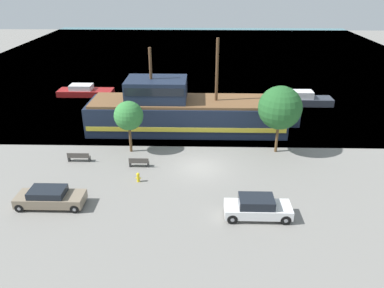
# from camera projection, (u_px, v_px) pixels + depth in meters

# --- Properties ---
(ground_plane) EXTENTS (160.00, 160.00, 0.00)m
(ground_plane) POSITION_uv_depth(u_px,v_px,m) (200.00, 167.00, 31.05)
(ground_plane) COLOR gray
(water_surface) EXTENTS (80.00, 80.00, 0.00)m
(water_surface) POSITION_uv_depth(u_px,v_px,m) (201.00, 57.00, 70.96)
(water_surface) COLOR teal
(water_surface) RESTS_ON ground
(pirate_ship) EXTENTS (20.90, 5.10, 9.22)m
(pirate_ship) POSITION_uv_depth(u_px,v_px,m) (184.00, 112.00, 37.60)
(pirate_ship) COLOR #192338
(pirate_ship) RESTS_ON water_surface
(moored_boat_dockside) EXTENTS (6.45, 2.14, 1.70)m
(moored_boat_dockside) POSITION_uv_depth(u_px,v_px,m) (304.00, 100.00, 45.40)
(moored_boat_dockside) COLOR #2D333D
(moored_boat_dockside) RESTS_ON water_surface
(moored_boat_outer) EXTENTS (7.08, 2.31, 1.42)m
(moored_boat_outer) POSITION_uv_depth(u_px,v_px,m) (85.00, 91.00, 48.87)
(moored_boat_outer) COLOR maroon
(moored_boat_outer) RESTS_ON water_surface
(parked_car_curb_front) EXTENTS (4.36, 1.77, 1.50)m
(parked_car_curb_front) POSITION_uv_depth(u_px,v_px,m) (257.00, 207.00, 24.48)
(parked_car_curb_front) COLOR white
(parked_car_curb_front) RESTS_ON ground_plane
(parked_car_curb_mid) EXTENTS (4.61, 1.79, 1.35)m
(parked_car_curb_mid) POSITION_uv_depth(u_px,v_px,m) (50.00, 197.00, 25.68)
(parked_car_curb_mid) COLOR #7F705B
(parked_car_curb_mid) RESTS_ON ground_plane
(fire_hydrant) EXTENTS (0.42, 0.25, 0.76)m
(fire_hydrant) POSITION_uv_depth(u_px,v_px,m) (138.00, 177.00, 28.78)
(fire_hydrant) COLOR yellow
(fire_hydrant) RESTS_ON ground_plane
(bench_promenade_east) EXTENTS (1.64, 0.45, 0.85)m
(bench_promenade_east) POSITION_uv_depth(u_px,v_px,m) (139.00, 162.00, 30.95)
(bench_promenade_east) COLOR #4C4742
(bench_promenade_east) RESTS_ON ground_plane
(bench_promenade_west) EXTENTS (1.88, 0.45, 0.85)m
(bench_promenade_west) POSITION_uv_depth(u_px,v_px,m) (79.00, 157.00, 31.81)
(bench_promenade_west) COLOR #4C4742
(bench_promenade_west) RESTS_ON ground_plane
(tree_row_east) EXTENTS (2.56, 2.56, 4.71)m
(tree_row_east) POSITION_uv_depth(u_px,v_px,m) (129.00, 116.00, 32.39)
(tree_row_east) COLOR brown
(tree_row_east) RESTS_ON ground_plane
(tree_row_mideast) EXTENTS (3.77, 3.77, 6.05)m
(tree_row_mideast) POSITION_uv_depth(u_px,v_px,m) (280.00, 108.00, 32.03)
(tree_row_mideast) COLOR brown
(tree_row_mideast) RESTS_ON ground_plane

